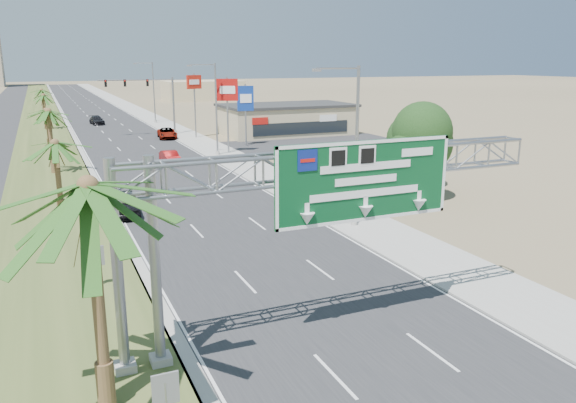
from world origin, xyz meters
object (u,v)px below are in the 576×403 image
(pole_sign_red_near, at_px, (227,94))
(car_far, at_px, (97,120))
(car_right_lane, at_px, (167,133))
(signal_mast, at_px, (159,100))
(pole_sign_blue, at_px, (245,101))
(pole_sign_red_far, at_px, (194,87))
(store_building, at_px, (287,120))
(car_left_lane, at_px, (125,204))
(sign_gantry, at_px, (322,181))
(car_mid_lane, at_px, (170,158))
(palm_near, at_px, (88,188))

(pole_sign_red_near, bearing_deg, car_far, 106.16)
(car_right_lane, xyz_separation_m, car_far, (-7.02, 21.73, -0.04))
(signal_mast, xyz_separation_m, pole_sign_blue, (7.65, -14.46, 0.66))
(pole_sign_red_near, bearing_deg, pole_sign_red_far, 90.00)
(signal_mast, relative_size, pole_sign_red_far, 1.20)
(store_building, height_order, car_left_lane, store_building)
(pole_sign_blue, bearing_deg, sign_gantry, -106.26)
(pole_sign_red_near, relative_size, pole_sign_blue, 1.14)
(signal_mast, distance_m, pole_sign_red_near, 19.73)
(sign_gantry, relative_size, pole_sign_blue, 2.23)
(pole_sign_red_near, bearing_deg, store_building, 45.65)
(car_far, height_order, pole_sign_blue, pole_sign_blue)
(pole_sign_red_far, bearing_deg, signal_mast, 128.06)
(car_mid_lane, bearing_deg, car_far, 92.03)
(store_building, bearing_deg, palm_near, -118.28)
(sign_gantry, xyz_separation_m, car_mid_lane, (2.56, 38.74, -5.39))
(car_left_lane, relative_size, car_right_lane, 0.92)
(sign_gantry, height_order, pole_sign_red_far, pole_sign_red_far)
(sign_gantry, xyz_separation_m, car_left_lane, (-4.44, 20.75, -5.26))
(pole_sign_blue, bearing_deg, signal_mast, 117.87)
(palm_near, height_order, car_left_lane, palm_near)
(car_left_lane, bearing_deg, car_right_lane, 78.58)
(car_left_lane, height_order, car_mid_lane, car_left_lane)
(car_mid_lane, bearing_deg, signal_mast, 78.56)
(store_building, bearing_deg, signal_mast, 160.46)
(car_far, bearing_deg, pole_sign_red_near, -79.33)
(store_building, height_order, pole_sign_blue, pole_sign_blue)
(car_far, relative_size, pole_sign_blue, 0.61)
(signal_mast, bearing_deg, pole_sign_red_far, -51.94)
(store_building, bearing_deg, pole_sign_red_near, -134.35)
(palm_near, bearing_deg, pole_sign_red_far, 72.88)
(sign_gantry, distance_m, pole_sign_red_far, 58.04)
(sign_gantry, xyz_separation_m, pole_sign_blue, (13.88, 47.59, -0.54))
(car_far, xyz_separation_m, pole_sign_blue, (14.57, -32.28, 4.85))
(sign_gantry, relative_size, signal_mast, 1.63)
(car_far, bearing_deg, car_mid_lane, -90.98)
(sign_gantry, xyz_separation_m, car_right_lane, (6.33, 58.13, -5.35))
(signal_mast, height_order, pole_sign_red_far, pole_sign_red_far)
(car_right_lane, relative_size, pole_sign_red_far, 0.59)
(palm_near, bearing_deg, car_mid_lane, 75.26)
(signal_mast, distance_m, car_mid_lane, 23.96)
(car_mid_lane, distance_m, car_right_lane, 19.75)
(car_mid_lane, xyz_separation_m, pole_sign_red_near, (7.50, 4.03, 5.99))
(palm_near, distance_m, pole_sign_red_near, 48.27)
(store_building, relative_size, car_far, 3.93)
(pole_sign_red_far, bearing_deg, palm_near, -107.12)
(pole_sign_blue, bearing_deg, car_far, 114.29)
(palm_near, xyz_separation_m, pole_sign_blue, (22.02, 49.51, -1.42))
(store_building, distance_m, pole_sign_red_near, 19.17)
(car_left_lane, xyz_separation_m, car_far, (3.76, 59.11, -0.13))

